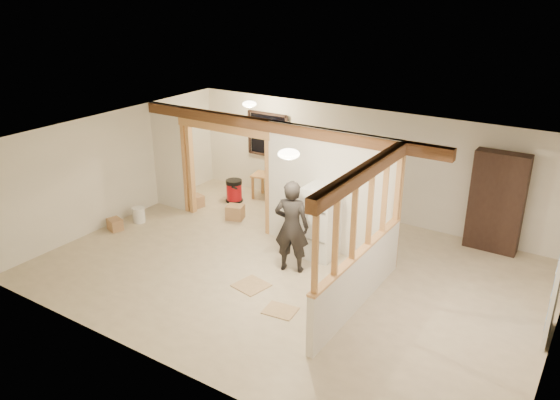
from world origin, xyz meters
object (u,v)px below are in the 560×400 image
Objects in this scene: shop_vac at (234,191)px; bookshelf at (497,202)px; refrigerator at (321,222)px; work_table at (273,188)px; woman at (292,227)px.

shop_vac is 0.28× the size of bookshelf.
refrigerator reaches higher than work_table.
bookshelf reaches higher than woman.
refrigerator is at bearing -51.66° from work_table.
refrigerator is at bearing -120.68° from woman.
woman is at bearing -135.21° from bookshelf.
work_table is at bearing 38.60° from shop_vac.
shop_vac is at bearing -52.42° from woman.
work_table is 5.24m from bookshelf.
work_table reaches higher than shop_vac.
work_table is 1.82× the size of shop_vac.
refrigerator is 0.82× the size of woman.
shop_vac is at bearing 156.18° from refrigerator.
woman is 3.76m from shop_vac.
work_table is (-2.24, 2.78, -0.57)m from woman.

